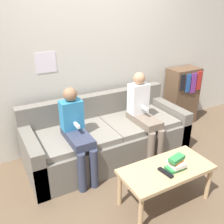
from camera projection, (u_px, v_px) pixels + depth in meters
The scene contains 9 objects.
ground_plane at pixel (128, 177), 2.93m from camera, with size 10.00×10.00×0.00m, color brown.
wall_back at pixel (88, 51), 3.23m from camera, with size 8.00×0.06×2.60m.
couch at pixel (107, 137), 3.24m from camera, with size 2.07×0.83×0.77m.
coffee_table at pixel (166, 172), 2.44m from camera, with size 0.92×0.44×0.41m.
person_left at pixel (77, 131), 2.75m from camera, with size 0.24×0.57×1.05m.
person_right at pixel (144, 113), 3.14m from camera, with size 0.24×0.57×1.10m.
tv_remote at pixel (165, 173), 2.34m from camera, with size 0.06×0.17×0.02m.
book_stack at pixel (176, 163), 2.39m from camera, with size 0.20×0.15×0.14m.
bookshelf at pixel (182, 96), 4.08m from camera, with size 0.50×0.32×0.93m.
Camera 1 is at (-1.30, -1.98, 1.91)m, focal length 40.00 mm.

